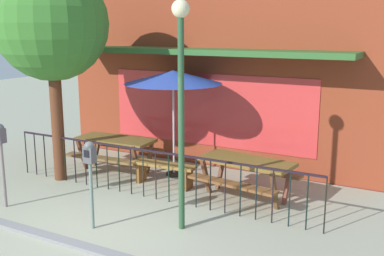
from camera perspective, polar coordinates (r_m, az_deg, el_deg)
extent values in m
plane|color=#A4A78F|center=(7.86, -12.54, -12.41)|extent=(40.00, 40.00, 0.00)
cube|color=#4C1A20|center=(11.43, 2.52, -4.24)|extent=(7.97, 0.54, 0.01)
cube|color=maroon|center=(10.98, 2.65, 8.35)|extent=(7.97, 0.50, 4.99)
cube|color=#D83838|center=(10.89, 1.99, 2.24)|extent=(5.18, 0.02, 1.70)
cube|color=#2E5F29|center=(10.31, 0.84, 9.41)|extent=(6.78, 0.98, 0.12)
cube|color=black|center=(8.86, -5.32, -2.79)|extent=(6.70, 0.04, 0.04)
cylinder|color=black|center=(11.15, -19.75, -2.86)|extent=(0.02, 0.02, 0.95)
cylinder|color=black|center=(10.94, -18.72, -3.07)|extent=(0.02, 0.02, 0.95)
cylinder|color=black|center=(10.73, -17.66, -3.29)|extent=(0.02, 0.02, 0.95)
cylinder|color=black|center=(10.53, -16.56, -3.51)|extent=(0.02, 0.02, 0.95)
cylinder|color=black|center=(10.33, -15.41, -3.75)|extent=(0.02, 0.02, 0.95)
cylinder|color=black|center=(10.13, -14.22, -3.98)|extent=(0.02, 0.02, 0.95)
cylinder|color=black|center=(9.94, -12.98, -4.23)|extent=(0.02, 0.02, 0.95)
cylinder|color=black|center=(9.76, -11.69, -4.49)|extent=(0.02, 0.02, 0.95)
cylinder|color=black|center=(9.58, -10.36, -4.75)|extent=(0.02, 0.02, 0.95)
cylinder|color=black|center=(9.40, -8.97, -5.02)|extent=(0.02, 0.02, 0.95)
cylinder|color=black|center=(9.24, -7.53, -5.29)|extent=(0.02, 0.02, 0.95)
cylinder|color=black|center=(9.07, -6.03, -5.57)|extent=(0.02, 0.02, 0.95)
cylinder|color=black|center=(8.92, -4.48, -5.86)|extent=(0.02, 0.02, 0.95)
cylinder|color=black|center=(8.77, -2.88, -6.16)|extent=(0.02, 0.02, 0.95)
cylinder|color=black|center=(8.63, -1.21, -6.45)|extent=(0.02, 0.02, 0.95)
cylinder|color=black|center=(8.49, 0.50, -6.76)|extent=(0.02, 0.02, 0.95)
cylinder|color=black|center=(8.37, 2.27, -7.06)|extent=(0.02, 0.02, 0.95)
cylinder|color=black|center=(8.25, 4.10, -7.37)|extent=(0.02, 0.02, 0.95)
cylinder|color=black|center=(8.14, 5.98, -7.68)|extent=(0.02, 0.02, 0.95)
cylinder|color=black|center=(8.04, 7.91, -7.99)|extent=(0.02, 0.02, 0.95)
cylinder|color=black|center=(7.96, 9.89, -8.29)|extent=(0.02, 0.02, 0.95)
cylinder|color=black|center=(7.87, 11.92, -8.59)|extent=(0.02, 0.02, 0.95)
cylinder|color=black|center=(7.80, 13.99, -8.89)|extent=(0.02, 0.02, 0.95)
cylinder|color=black|center=(7.75, 16.09, -9.18)|extent=(0.02, 0.02, 0.95)
cube|color=brown|center=(10.70, -9.44, -1.44)|extent=(1.84, 0.85, 0.07)
cube|color=brown|center=(10.35, -11.12, -3.69)|extent=(1.81, 0.35, 0.05)
cube|color=brown|center=(11.22, -7.78, -2.33)|extent=(1.81, 0.35, 0.05)
cube|color=brown|center=(11.01, -13.36, -3.20)|extent=(0.09, 0.35, 0.78)
cube|color=brown|center=(11.44, -11.61, -2.55)|extent=(0.09, 0.35, 0.78)
cube|color=brown|center=(10.18, -6.85, -4.23)|extent=(0.09, 0.35, 0.78)
cube|color=brown|center=(10.63, -5.23, -3.47)|extent=(0.09, 0.35, 0.78)
cube|color=brown|center=(8.92, 6.71, -4.12)|extent=(1.88, 0.98, 0.07)
cube|color=brown|center=(8.56, 4.86, -6.90)|extent=(1.82, 0.48, 0.05)
cube|color=brown|center=(9.48, 8.29, -5.08)|extent=(1.82, 0.48, 0.05)
cube|color=brown|center=(9.17, 1.74, -6.00)|extent=(0.11, 0.36, 0.78)
cube|color=brown|center=(9.62, 3.62, -5.15)|extent=(0.11, 0.36, 0.78)
cube|color=brown|center=(8.48, 10.11, -7.74)|extent=(0.11, 0.36, 0.78)
cube|color=brown|center=(8.96, 11.68, -6.70)|extent=(0.11, 0.36, 0.78)
cylinder|color=black|center=(10.48, -2.22, -5.64)|extent=(0.36, 0.36, 0.05)
cylinder|color=#B5AFB4|center=(10.19, -2.27, 0.38)|extent=(0.04, 0.04, 2.29)
cone|color=#304BAF|center=(10.03, -2.33, 6.29)|extent=(2.12, 2.12, 0.28)
cube|color=olive|center=(9.68, -3.48, -4.54)|extent=(1.41, 0.39, 0.06)
cube|color=brown|center=(10.02, -6.27, -5.35)|extent=(0.08, 0.29, 0.45)
cube|color=brown|center=(9.50, -0.49, -6.27)|extent=(0.08, 0.29, 0.45)
cylinder|color=slate|center=(9.16, -22.19, -5.40)|extent=(0.06, 0.06, 1.22)
cube|color=#4E4752|center=(8.97, -22.57, -0.87)|extent=(0.18, 0.14, 0.26)
cylinder|color=slate|center=(7.78, -12.25, -8.18)|extent=(0.06, 0.06, 1.12)
cube|color=#4E4E52|center=(7.57, -12.49, -3.24)|extent=(0.18, 0.14, 0.27)
sphere|color=#4E504F|center=(7.54, -12.54, -2.26)|extent=(0.17, 0.17, 0.17)
cube|color=black|center=(7.51, -12.87, -3.13)|extent=(0.11, 0.01, 0.12)
cylinder|color=#5A2F1C|center=(10.27, -16.26, 1.09)|extent=(0.26, 0.26, 2.68)
sphere|color=#3A792D|center=(10.09, -16.95, 12.24)|extent=(2.35, 2.35, 2.35)
cylinder|color=#2B5131|center=(7.29, -1.33, 0.03)|extent=(0.10, 0.10, 3.40)
sphere|color=beige|center=(7.13, -1.41, 14.47)|extent=(0.28, 0.28, 0.28)
cube|color=gray|center=(7.55, -14.98, -13.63)|extent=(11.16, 0.20, 0.11)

